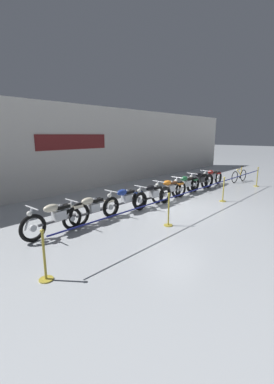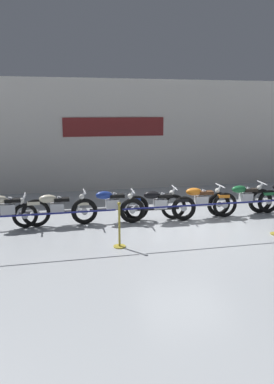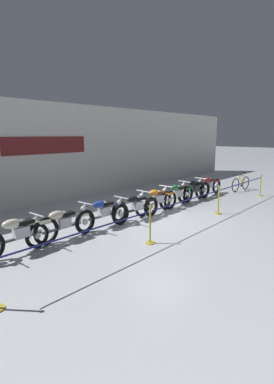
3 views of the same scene
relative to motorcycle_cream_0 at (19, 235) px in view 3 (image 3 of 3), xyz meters
The scene contains 15 objects.
ground_plane 4.80m from the motorcycle_cream_0, ahead, with size 120.00×120.00×0.00m, color #B2B7BC.
back_wall 6.65m from the motorcycle_cream_0, 43.07° to the left, with size 28.00×0.29×4.20m.
motorcycle_cream_0 is the anchor object (origin of this frame).
motorcycle_cream_1 1.25m from the motorcycle_cream_0, ahead, with size 2.23×0.62×0.91m.
motorcycle_blue_2 2.75m from the motorcycle_cream_0, ahead, with size 2.17×0.62×0.94m.
motorcycle_black_3 4.05m from the motorcycle_cream_0, ahead, with size 2.17×0.62×0.93m.
motorcycle_orange_4 5.30m from the motorcycle_cream_0, ahead, with size 2.25×0.62×0.94m.
motorcycle_green_5 6.73m from the motorcycle_cream_0, ahead, with size 2.32×0.62×0.93m.
motorcycle_black_6 8.06m from the motorcycle_cream_0, ahead, with size 2.29×0.62×0.95m.
motorcycle_red_7 9.42m from the motorcycle_cream_0, ahead, with size 2.29×0.62×0.94m.
bicycle 11.74m from the motorcycle_cream_0, ahead, with size 1.70×0.48×0.95m.
stanchion_far_left 3.83m from the motorcycle_cream_0, 30.84° to the right, with size 12.51×0.28×1.05m.
stanchion_mid_left 3.29m from the motorcycle_cream_0, 36.48° to the right, with size 0.28×0.28×1.05m.
stanchion_mid_right 6.92m from the motorcycle_cream_0, 16.43° to the right, with size 0.28×0.28×1.05m.
stanchion_far_right 11.16m from the motorcycle_cream_0, 10.10° to the right, with size 0.28×0.28×1.05m.
Camera 3 is at (-8.05, -6.00, 2.88)m, focal length 28.00 mm.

